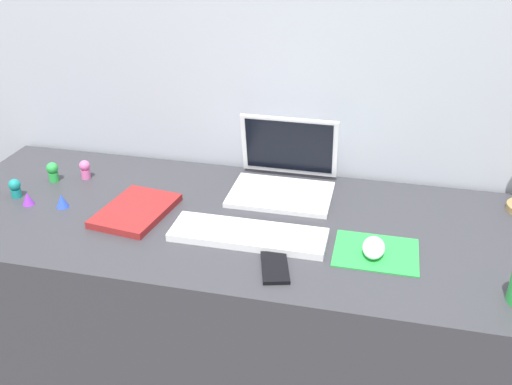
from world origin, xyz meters
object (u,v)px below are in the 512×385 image
(cell_phone, at_px, (275,267))
(toy_figurine_blue, at_px, (62,201))
(laptop, at_px, (285,172))
(toy_figurine_purple, at_px, (28,199))
(toy_figurine_teal, at_px, (15,188))
(keyboard, at_px, (248,235))
(toy_figurine_pink, at_px, (85,169))
(toy_figurine_green, at_px, (53,171))
(notebook_pad, at_px, (136,211))
(mouse, at_px, (374,248))

(cell_phone, relative_size, toy_figurine_blue, 3.18)
(laptop, distance_m, toy_figurine_purple, 0.76)
(cell_phone, bearing_deg, toy_figurine_purple, 153.18)
(laptop, relative_size, toy_figurine_teal, 5.18)
(keyboard, xyz_separation_m, toy_figurine_pink, (-0.59, 0.23, 0.02))
(toy_figurine_teal, height_order, toy_figurine_green, toy_figurine_green)
(toy_figurine_pink, xyz_separation_m, toy_figurine_green, (-0.09, -0.04, 0.00))
(keyboard, relative_size, notebook_pad, 1.71)
(mouse, height_order, toy_figurine_teal, toy_figurine_teal)
(keyboard, height_order, toy_figurine_teal, toy_figurine_teal)
(toy_figurine_green, bearing_deg, laptop, 9.17)
(toy_figurine_purple, bearing_deg, toy_figurine_teal, 150.88)
(toy_figurine_pink, height_order, toy_figurine_blue, toy_figurine_pink)
(notebook_pad, distance_m, toy_figurine_blue, 0.22)
(notebook_pad, bearing_deg, mouse, 2.55)
(toy_figurine_pink, xyz_separation_m, toy_figurine_teal, (-0.14, -0.16, -0.00))
(notebook_pad, bearing_deg, toy_figurine_blue, -169.57)
(cell_phone, distance_m, toy_figurine_purple, 0.78)
(keyboard, height_order, toy_figurine_purple, toy_figurine_purple)
(notebook_pad, relative_size, toy_figurine_teal, 4.15)
(mouse, relative_size, toy_figurine_pink, 1.58)
(mouse, relative_size, toy_figurine_blue, 2.38)
(keyboard, relative_size, mouse, 4.27)
(notebook_pad, bearing_deg, toy_figurine_pink, 152.02)
(cell_phone, relative_size, toy_figurine_purple, 3.41)
(toy_figurine_pink, bearing_deg, cell_phone, -27.28)
(cell_phone, bearing_deg, toy_figurine_blue, 150.67)
(toy_figurine_blue, bearing_deg, laptop, 23.50)
(laptop, distance_m, toy_figurine_blue, 0.66)
(cell_phone, xyz_separation_m, toy_figurine_purple, (-0.76, 0.16, 0.01))
(mouse, distance_m, toy_figurine_pink, 0.94)
(notebook_pad, xyz_separation_m, toy_figurine_purple, (-0.33, -0.02, 0.01))
(laptop, distance_m, keyboard, 0.31)
(toy_figurine_purple, relative_size, toy_figurine_teal, 0.65)
(laptop, xyz_separation_m, toy_figurine_green, (-0.71, -0.12, -0.02))
(mouse, height_order, toy_figurine_blue, toy_figurine_blue)
(toy_figurine_blue, height_order, toy_figurine_purple, toy_figurine_blue)
(toy_figurine_purple, height_order, toy_figurine_green, toy_figurine_green)
(toy_figurine_blue, bearing_deg, toy_figurine_teal, 171.47)
(notebook_pad, distance_m, toy_figurine_pink, 0.30)
(mouse, height_order, cell_phone, mouse)
(toy_figurine_purple, xyz_separation_m, toy_figurine_green, (-0.01, 0.16, 0.02))
(notebook_pad, height_order, toy_figurine_green, toy_figurine_green)
(laptop, xyz_separation_m, toy_figurine_teal, (-0.77, -0.24, -0.02))
(toy_figurine_pink, bearing_deg, laptop, 6.70)
(laptop, bearing_deg, toy_figurine_teal, -162.84)
(mouse, height_order, toy_figurine_purple, same)
(toy_figurine_purple, bearing_deg, mouse, -2.19)
(keyboard, xyz_separation_m, toy_figurine_green, (-0.68, 0.19, 0.02))
(toy_figurine_pink, distance_m, toy_figurine_purple, 0.21)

